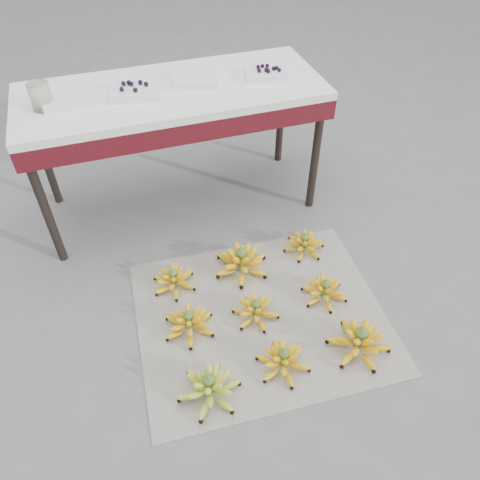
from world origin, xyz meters
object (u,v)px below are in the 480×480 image
object	(u,v)px
newspaper_mat	(261,316)
bunch_mid_left	(189,323)
bunch_mid_center	(256,310)
tray_left	(135,91)
bunch_mid_right	(324,291)
bunch_back_right	(304,244)
tray_right	(195,80)
vendor_table	(173,103)
tray_far_left	(69,98)
bunch_front_center	(283,360)
bunch_back_center	(241,262)
bunch_front_left	(209,388)
bunch_front_right	(359,341)
tray_far_right	(266,74)
glass_jar	(41,96)
bunch_back_left	(174,280)

from	to	relation	value
newspaper_mat	bunch_mid_left	size ratio (longest dim) A/B	3.96
bunch_mid_center	tray_left	distance (m)	1.31
bunch_mid_left	bunch_mid_right	world-z (taller)	bunch_mid_left
bunch_mid_right	tray_left	size ratio (longest dim) A/B	0.88
bunch_back_right	tray_right	world-z (taller)	tray_right
bunch_mid_left	tray_right	size ratio (longest dim) A/B	1.14
vendor_table	tray_right	world-z (taller)	tray_right
bunch_back_right	tray_far_left	world-z (taller)	tray_far_left
newspaper_mat	bunch_mid_right	world-z (taller)	bunch_mid_right
bunch_back_right	tray_left	xyz separation A→B (m)	(-0.76, 0.64, 0.77)
bunch_front_center	bunch_mid_center	xyz separation A→B (m)	(-0.02, 0.31, -0.00)
bunch_mid_left	bunch_back_center	size ratio (longest dim) A/B	0.90
bunch_front_left	bunch_front_right	bearing A→B (deg)	9.87
tray_far_right	newspaper_mat	bearing A→B (deg)	-110.35
bunch_front_center	glass_jar	bearing A→B (deg)	124.86
bunch_mid_left	bunch_back_right	xyz separation A→B (m)	(0.77, 0.34, -0.00)
bunch_front_left	tray_far_right	xyz separation A→B (m)	(0.74, 1.33, 0.76)
glass_jar	newspaper_mat	bearing A→B (deg)	-50.65
bunch_front_center	bunch_back_left	distance (m)	0.75
vendor_table	glass_jar	size ratio (longest dim) A/B	12.54
newspaper_mat	vendor_table	size ratio (longest dim) A/B	0.75
vendor_table	tray_far_right	distance (m)	0.55
bunch_back_center	tray_left	world-z (taller)	tray_left
bunch_back_left	glass_jar	size ratio (longest dim) A/B	2.00
glass_jar	bunch_back_center	bearing A→B (deg)	-38.87
bunch_front_right	tray_left	bearing A→B (deg)	97.16
tray_far_left	newspaper_mat	bearing A→B (deg)	-56.00
bunch_mid_center	tray_right	distance (m)	1.29
bunch_front_right	tray_far_left	xyz separation A→B (m)	(-1.07, 1.37, 0.76)
bunch_back_center	glass_jar	bearing A→B (deg)	131.74
bunch_back_right	tray_left	distance (m)	1.26
bunch_mid_right	tray_far_left	distance (m)	1.66
bunch_mid_center	tray_far_right	xyz separation A→B (m)	(0.40, 0.99, 0.77)
bunch_mid_left	bunch_back_right	distance (m)	0.84
bunch_mid_right	glass_jar	xyz separation A→B (m)	(-1.19, 0.99, 0.81)
tray_left	tray_far_right	bearing A→B (deg)	-1.01
bunch_front_left	tray_far_right	size ratio (longest dim) A/B	1.22
bunch_back_left	tray_right	size ratio (longest dim) A/B	0.96
tray_far_left	glass_jar	bearing A→B (deg)	-167.20
bunch_mid_left	tray_left	xyz separation A→B (m)	(0.01, 0.97, 0.76)
newspaper_mat	tray_far_right	distance (m)	1.34
bunch_front_right	glass_jar	xyz separation A→B (m)	(-1.20, 1.34, 0.80)
tray_far_right	bunch_back_center	bearing A→B (deg)	-118.97
bunch_front_left	bunch_front_center	distance (m)	0.36
bunch_front_left	tray_far_right	distance (m)	1.70
bunch_mid_right	tray_left	world-z (taller)	tray_left
bunch_back_left	tray_right	xyz separation A→B (m)	(0.35, 0.70, 0.77)
bunch_back_left	tray_left	size ratio (longest dim) A/B	0.92
tray_left	bunch_front_center	bearing A→B (deg)	-74.82
bunch_mid_left	tray_far_left	xyz separation A→B (m)	(-0.33, 1.00, 0.76)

